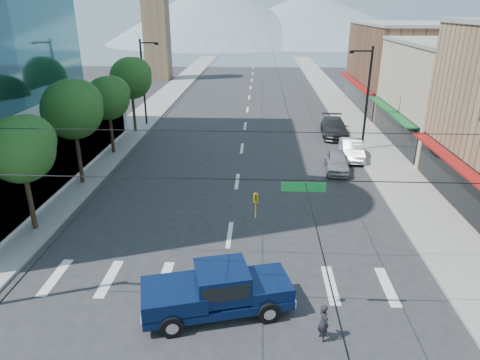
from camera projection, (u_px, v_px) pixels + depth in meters
The scene contains 20 objects.
ground at pixel (220, 302), 18.60m from camera, with size 160.00×160.00×0.00m, color #28282B.
sidewalk_left at pixel (157, 105), 56.16m from camera, with size 4.00×120.00×0.15m, color gray.
sidewalk_right at pixel (341, 107), 55.10m from camera, with size 4.00×120.00×0.15m, color gray.
shop_mid at pixel (466, 97), 38.26m from camera, with size 12.00×14.00×9.00m, color tan.
shop_far at pixel (409, 68), 52.90m from camera, with size 12.00×18.00×10.00m, color brown.
clock_tower at pixel (156, 16), 72.78m from camera, with size 4.80×4.80×20.40m.
mountain_left at pixel (216, 11), 154.11m from camera, with size 80.00×80.00×22.00m, color gray.
mountain_right at pixel (310, 16), 162.57m from camera, with size 90.00×90.00×18.00m, color gray.
tree_near at pixel (23, 147), 22.87m from camera, with size 3.65×3.64×6.71m.
tree_midnear at pixel (74, 108), 29.13m from camera, with size 4.09×4.09×7.52m.
tree_midfar at pixel (109, 97), 35.84m from camera, with size 3.65×3.64×6.71m.
tree_far at pixel (132, 77), 42.10m from camera, with size 4.09×4.09×7.52m.
signal_rig at pixel (220, 218), 15.93m from camera, with size 21.80×0.20×9.00m.
lamp_pole_nw at pixel (144, 79), 45.01m from camera, with size 2.00×0.25×9.00m.
lamp_pole_ne at pixel (366, 95), 36.66m from camera, with size 2.00×0.25×9.00m.
pickup_truck at pixel (216, 290), 17.63m from camera, with size 6.57×3.72×2.11m.
pedestrian at pixel (323, 322), 16.26m from camera, with size 0.58×0.38×1.58m, color black.
parked_car_near at pixel (337, 162), 33.37m from camera, with size 1.77×4.40×1.50m, color #9C9DA1.
parked_car_mid at pixel (352, 149), 36.17m from camera, with size 1.66×4.77×1.57m, color silver.
parked_car_far at pixel (334, 127), 42.55m from camera, with size 2.40×5.91×1.72m, color #28292B.
Camera 1 is at (1.60, -15.19, 11.90)m, focal length 32.00 mm.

